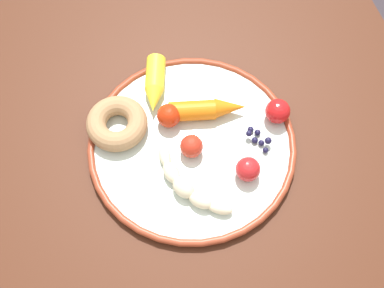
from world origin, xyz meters
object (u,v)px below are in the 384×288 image
object	(u,v)px
blueberry_pile	(258,138)
dining_table	(179,145)
banana	(187,185)
carrot_yellow	(155,85)
tomato_mid	(191,146)
tomato_near	(169,116)
carrot_orange	(207,109)
tomato_far	(278,111)
plate	(192,145)
donut	(117,123)
tomato_extra	(248,169)

from	to	relation	value
blueberry_pile	dining_table	bearing A→B (deg)	56.84
dining_table	banana	bearing A→B (deg)	170.65
dining_table	carrot_yellow	distance (m)	0.14
banana	carrot_yellow	bearing A→B (deg)	0.63
banana	tomato_mid	xyz separation A→B (m)	(0.06, -0.03, 0.01)
dining_table	banana	xyz separation A→B (m)	(-0.13, 0.02, 0.11)
tomato_near	tomato_mid	distance (m)	0.07
carrot_yellow	carrot_orange	bearing A→B (deg)	-134.53
tomato_far	plate	bearing A→B (deg)	93.18
donut	tomato_extra	size ratio (longest dim) A/B	2.58
blueberry_pile	tomato_near	bearing A→B (deg)	60.03
banana	tomato_near	bearing A→B (deg)	-2.31
tomato_far	tomato_extra	xyz separation A→B (m)	(-0.09, 0.08, -0.00)
carrot_orange	donut	world-z (taller)	same
carrot_orange	tomato_mid	world-z (taller)	tomato_mid
dining_table	carrot_orange	distance (m)	0.13
carrot_yellow	tomato_extra	size ratio (longest dim) A/B	2.83
donut	blueberry_pile	distance (m)	0.24
carrot_orange	carrot_yellow	xyz separation A→B (m)	(0.07, 0.08, -0.00)
plate	tomato_extra	bearing A→B (deg)	-137.84
blueberry_pile	tomato_near	distance (m)	0.16
carrot_yellow	tomato_near	size ratio (longest dim) A/B	2.79
carrot_yellow	blueberry_pile	xyz separation A→B (m)	(-0.15, -0.14, -0.01)
banana	blueberry_pile	world-z (taller)	banana
tomato_far	tomato_extra	world-z (taller)	tomato_far
donut	tomato_mid	distance (m)	0.14
carrot_yellow	donut	size ratio (longest dim) A/B	1.10
dining_table	banana	world-z (taller)	banana
tomato_mid	donut	bearing A→B (deg)	54.35
dining_table	tomato_far	size ratio (longest dim) A/B	22.04
plate	blueberry_pile	xyz separation A→B (m)	(-0.03, -0.11, 0.01)
dining_table	donut	bearing A→B (deg)	83.35
banana	blueberry_pile	size ratio (longest dim) A/B	2.79
carrot_yellow	tomato_extra	bearing A→B (deg)	-152.68
dining_table	carrot_orange	size ratio (longest dim) A/B	6.84
dining_table	carrot_orange	world-z (taller)	carrot_orange
tomato_extra	carrot_orange	bearing A→B (deg)	12.90
banana	blueberry_pile	distance (m)	0.15
carrot_yellow	tomato_mid	xyz separation A→B (m)	(-0.14, -0.03, 0.00)
banana	tomato_far	distance (m)	0.21
tomato_extra	tomato_far	bearing A→B (deg)	-43.92
banana	donut	size ratio (longest dim) A/B	1.45
dining_table	carrot_yellow	bearing A→B (deg)	18.38
banana	tomato_mid	bearing A→B (deg)	-22.83
donut	tomato_near	bearing A→B (deg)	-97.84
dining_table	banana	distance (m)	0.17
banana	carrot_orange	xyz separation A→B (m)	(0.12, -0.07, 0.00)
banana	donut	world-z (taller)	donut
carrot_yellow	blueberry_pile	bearing A→B (deg)	-136.05
plate	carrot_yellow	world-z (taller)	carrot_yellow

